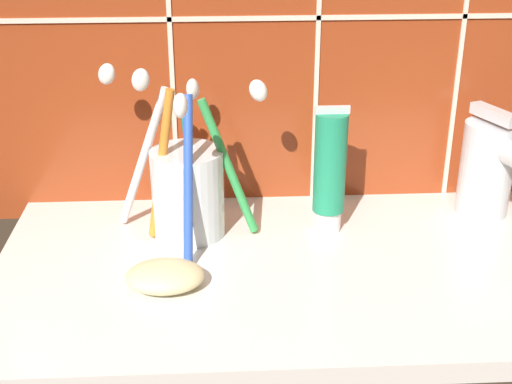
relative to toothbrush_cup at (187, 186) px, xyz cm
name	(u,v)px	position (x,y,z in cm)	size (l,w,h in cm)	color
sink_counter	(316,272)	(12.59, -6.97, -6.39)	(62.54, 31.94, 2.00)	silver
toothbrush_cup	(187,186)	(0.00, 0.00, 0.00)	(17.34, 13.87, 18.11)	silver
toothpaste_tube	(330,171)	(14.67, 0.06, 1.38)	(3.49, 3.32, 13.68)	white
sink_faucet	(492,166)	(32.70, 2.57, 0.40)	(7.13, 11.84, 11.99)	silver
soap_bar	(165,276)	(-1.80, -10.65, -4.17)	(7.21, 5.44, 2.44)	beige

